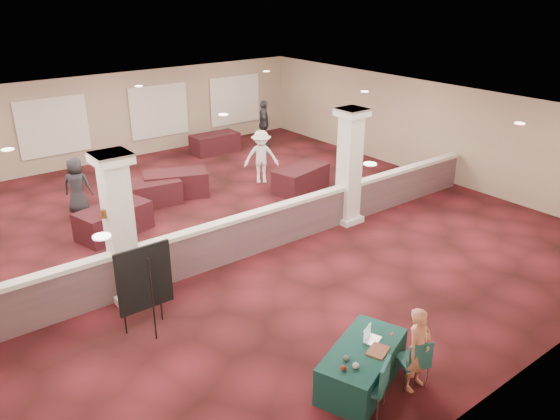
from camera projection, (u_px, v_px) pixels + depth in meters
ground at (228, 231)px, 14.79m from camera, size 16.00×16.00×0.00m
wall_back at (109, 118)px, 20.01m from camera, size 16.00×0.04×3.20m
wall_front at (507, 311)px, 8.33m from camera, size 16.00×0.04×3.20m
wall_right at (424, 128)px, 18.67m from camera, size 0.04×16.00×3.20m
ceiling at (223, 114)px, 13.55m from camera, size 16.00×16.00×0.02m
partition_wall at (260, 230)px, 13.48m from camera, size 15.60×0.28×1.10m
column_left at (119, 227)px, 11.09m from camera, size 0.72×0.72×3.20m
column_right at (349, 166)px, 14.75m from camera, size 0.72×0.72×3.20m
sconce_left at (104, 214)px, 10.80m from camera, size 0.12×0.12×0.18m
sconce_right at (131, 207)px, 11.11m from camera, size 0.12×0.12×0.18m
near_table at (362, 366)px, 9.07m from camera, size 2.01×1.50×0.69m
conf_chair_main at (416, 359)px, 8.93m from camera, size 0.59×0.59×0.91m
conf_chair_side at (376, 382)px, 8.39m from camera, size 0.64×0.64×0.95m
easel_board at (144, 279)px, 10.09m from camera, size 1.08×0.54×1.83m
woman at (418, 350)px, 8.82m from camera, size 0.57×0.42×1.49m
far_table_front_left at (114, 221)px, 14.44m from camera, size 2.09×1.42×0.77m
far_table_front_center at (149, 193)px, 16.36m from camera, size 1.92×1.15×0.73m
far_table_front_right at (301, 179)px, 17.53m from camera, size 2.05×1.36×0.76m
far_table_back_center at (176, 184)px, 17.05m from camera, size 2.15×1.60×0.78m
far_table_back_right at (215, 143)px, 21.40m from camera, size 1.85×0.95×0.74m
attendee_b at (261, 157)px, 18.03m from camera, size 1.24×1.02×1.77m
attendee_c at (264, 124)px, 21.95m from camera, size 1.02×1.22×1.88m
attendee_d at (77, 186)px, 15.61m from camera, size 0.91×0.86×1.66m
laptop_base at (373, 340)px, 9.13m from camera, size 0.37×0.32×0.02m
laptop_screen at (367, 332)px, 9.14m from camera, size 0.30×0.12×0.21m
screen_glow at (367, 333)px, 9.14m from camera, size 0.27×0.11×0.18m
knitting at (378, 351)px, 8.85m from camera, size 0.46×0.40×0.03m
yarn_cream at (356, 366)px, 8.46m from camera, size 0.10×0.10×0.10m
yarn_red at (343, 368)px, 8.41m from camera, size 0.10×0.10×0.10m
yarn_grey at (346, 358)px, 8.63m from camera, size 0.10×0.10×0.10m
scissors at (392, 334)px, 9.29m from camera, size 0.12×0.07×0.01m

